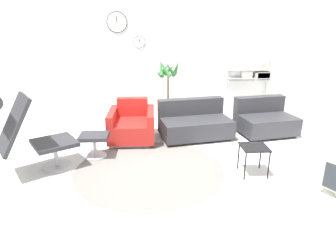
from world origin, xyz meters
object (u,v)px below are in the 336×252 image
Objects in this scene: potted_plant at (168,91)px; couch_second at (264,121)px; ottoman at (94,141)px; couch_low at (194,124)px; armchair_red at (132,126)px; side_table at (254,150)px; shelf_unit at (255,74)px; lounge_chair at (23,126)px.

couch_second is at bearing -29.98° from potted_plant.
ottoman is 1.93m from couch_low.
armchair_red is at bearing -5.94° from couch_second.
side_table is 2.96m from potted_plant.
potted_plant is at bearing 57.32° from ottoman.
couch_second is (2.58, 0.22, -0.02)m from armchair_red.
armchair_red reaches higher than side_table.
armchair_red is at bearing -5.48° from couch_low.
couch_low is at bearing -174.21° from armchair_red.
couch_low reaches higher than side_table.
armchair_red is 1.18m from couch_low.
couch_low is 3.35× the size of side_table.
couch_low is 0.80× the size of shelf_unit.
ottoman is 2.48m from side_table.
shelf_unit is (1.65, 1.57, 0.69)m from couch_low.
couch_low is 1.41m from couch_second.
shelf_unit is at bearing -147.25° from couch_low.
lounge_chair is at bearing -147.21° from ottoman.
armchair_red is 0.77× the size of couch_second.
side_table is at bearing 101.09° from couch_low.
shelf_unit reaches higher than ottoman.
lounge_chair reaches higher than couch_second.
armchair_red is 2.11× the size of side_table.
lounge_chair reaches higher than side_table.
potted_plant reaches higher than lounge_chair.
ottoman is 0.39× the size of couch_second.
armchair_red is 3.35m from shelf_unit.
armchair_red is 0.63× the size of couch_low.
couch_second is 2.17m from potted_plant.
couch_low reaches higher than ottoman.
armchair_red is at bearing 99.47° from lounge_chair.
side_table is (0.63, -1.56, 0.12)m from couch_low.
shelf_unit is (0.24, 1.45, 0.69)m from couch_second.
side_table reaches higher than ottoman.
potted_plant reaches higher than couch_low.
shelf_unit reaches higher than lounge_chair.
side_table is (-0.77, -1.68, 0.12)m from couch_second.
shelf_unit is at bearing -110.31° from couch_second.
lounge_chair is at bearing 176.81° from side_table.
ottoman is 2.43m from potted_plant.
couch_second is (3.14, 0.95, -0.02)m from ottoman.
potted_plant reaches higher than armchair_red.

